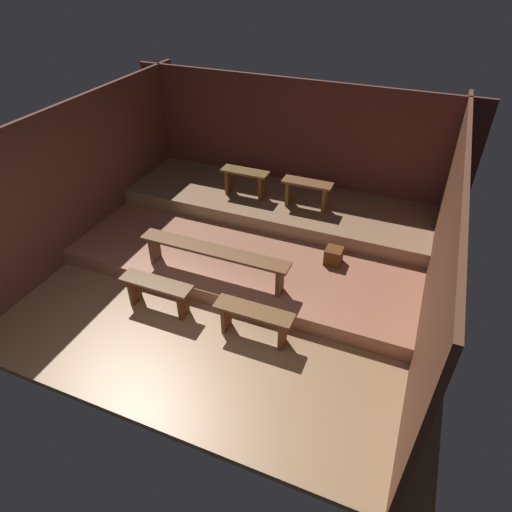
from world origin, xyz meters
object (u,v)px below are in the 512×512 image
object	(u,v)px
bench_middle_left	(245,178)
bench_middle_right	(307,190)
wooden_crate_lower	(334,256)
bench_floor_left	(157,289)
bench_lower_center	(214,254)
bench_floor_right	(254,317)

from	to	relation	value
bench_middle_left	bench_middle_right	distance (m)	1.09
bench_middle_right	wooden_crate_lower	xyz separation A→B (m)	(0.74, -1.01, -0.43)
bench_floor_left	wooden_crate_lower	xyz separation A→B (m)	(1.97, 1.58, 0.03)
bench_lower_center	wooden_crate_lower	world-z (taller)	bench_lower_center
bench_floor_left	bench_floor_right	bearing A→B (deg)	0.00
bench_floor_right	bench_middle_right	size ratio (longest dim) A/B	1.23
bench_floor_left	bench_lower_center	xyz separation A→B (m)	(0.52, 0.65, 0.28)
bench_floor_right	wooden_crate_lower	size ratio (longest dim) A/B	4.16
bench_middle_right	bench_floor_left	bearing A→B (deg)	-115.46
bench_lower_center	wooden_crate_lower	bearing A→B (deg)	32.51
bench_floor_left	bench_floor_right	world-z (taller)	same
bench_lower_center	bench_floor_left	bearing A→B (deg)	-128.36
bench_floor_left	bench_middle_left	xyz separation A→B (m)	(0.15, 2.59, 0.46)
bench_middle_left	bench_middle_right	bearing A→B (deg)	0.00
bench_middle_left	bench_middle_right	size ratio (longest dim) A/B	1.00
bench_middle_right	bench_floor_right	bearing A→B (deg)	-86.76
bench_floor_left	bench_middle_right	bearing A→B (deg)	64.54
bench_lower_center	bench_middle_right	size ratio (longest dim) A/B	2.68
bench_floor_left	bench_floor_right	size ratio (longest dim) A/B	1.00
bench_middle_left	bench_lower_center	bearing A→B (deg)	-79.13
wooden_crate_lower	bench_lower_center	bearing A→B (deg)	-147.49
bench_lower_center	bench_middle_right	bearing A→B (deg)	69.73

